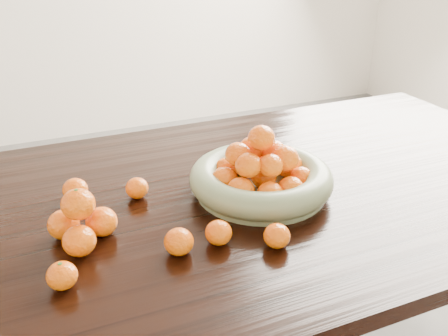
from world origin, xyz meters
name	(u,v)px	position (x,y,z in m)	size (l,w,h in m)	color
dining_table	(224,224)	(0.00, 0.00, 0.66)	(2.00, 1.00, 0.75)	black
fruit_bowl	(261,176)	(0.09, -0.03, 0.80)	(0.35, 0.35, 0.18)	#677152
orange_pyramid	(81,222)	(-0.36, -0.08, 0.80)	(0.14, 0.14, 0.12)	#FF6A07
loose_orange_0	(62,276)	(-0.41, -0.22, 0.78)	(0.06, 0.06, 0.05)	#FF6A07
loose_orange_1	(179,242)	(-0.18, -0.20, 0.78)	(0.06, 0.06, 0.06)	#FF6A07
loose_orange_2	(277,236)	(0.01, -0.26, 0.78)	(0.06, 0.06, 0.05)	#FF6A07
loose_orange_3	(75,190)	(-0.34, 0.11, 0.78)	(0.06, 0.06, 0.06)	#FF6A07
loose_orange_4	(219,233)	(-0.10, -0.20, 0.78)	(0.06, 0.06, 0.05)	#FF6A07
loose_orange_5	(137,188)	(-0.20, 0.06, 0.78)	(0.06, 0.06, 0.05)	#FF6A07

